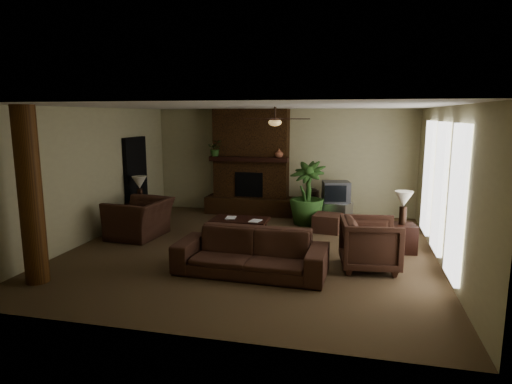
% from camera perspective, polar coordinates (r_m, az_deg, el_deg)
% --- Properties ---
extents(room_shell, '(7.00, 7.00, 7.00)m').
position_cam_1_polar(room_shell, '(8.39, -0.62, 1.55)').
color(room_shell, brown).
rests_on(room_shell, ground).
extents(fireplace, '(2.40, 0.70, 2.80)m').
position_cam_1_polar(fireplace, '(11.71, -0.67, 2.78)').
color(fireplace, '#432712').
rests_on(fireplace, ground).
extents(windows, '(0.08, 3.65, 2.35)m').
position_cam_1_polar(windows, '(8.49, 22.98, 0.50)').
color(windows, white).
rests_on(windows, ground).
extents(log_column, '(0.36, 0.36, 2.80)m').
position_cam_1_polar(log_column, '(7.61, -27.48, -0.49)').
color(log_column, '#583316').
rests_on(log_column, ground).
extents(doorway, '(0.10, 1.00, 2.10)m').
position_cam_1_polar(doorway, '(11.36, -15.48, 1.65)').
color(doorway, black).
rests_on(doorway, ground).
extents(ceiling_fan, '(1.35, 1.35, 0.37)m').
position_cam_1_polar(ceiling_fan, '(8.51, 2.50, 9.30)').
color(ceiling_fan, black).
rests_on(ceiling_fan, ceiling).
extents(sofa, '(2.56, 0.83, 0.99)m').
position_cam_1_polar(sofa, '(7.32, -0.71, -6.99)').
color(sofa, '#3E251A').
rests_on(sofa, ground).
extents(armchair_left, '(0.93, 1.33, 1.11)m').
position_cam_1_polar(armchair_left, '(9.82, -15.04, -2.55)').
color(armchair_left, '#3E251A').
rests_on(armchair_left, ground).
extents(armchair_right, '(1.01, 1.06, 0.98)m').
position_cam_1_polar(armchair_right, '(7.79, 14.78, -6.30)').
color(armchair_right, '#3E251A').
rests_on(armchair_right, ground).
extents(coffee_table, '(1.20, 0.70, 0.43)m').
position_cam_1_polar(coffee_table, '(9.43, -2.12, -3.86)').
color(coffee_table, black).
rests_on(coffee_table, ground).
extents(ottoman, '(0.69, 0.69, 0.40)m').
position_cam_1_polar(ottoman, '(10.13, 9.37, -4.01)').
color(ottoman, '#3E251A').
rests_on(ottoman, ground).
extents(tv_stand, '(0.97, 0.78, 0.50)m').
position_cam_1_polar(tv_stand, '(11.07, 10.10, -2.57)').
color(tv_stand, silver).
rests_on(tv_stand, ground).
extents(tv, '(0.74, 0.65, 0.52)m').
position_cam_1_polar(tv, '(10.96, 10.45, 0.02)').
color(tv, '#3D3D40').
rests_on(tv, tv_stand).
extents(floor_vase, '(0.34, 0.34, 0.77)m').
position_cam_1_polar(floor_vase, '(11.48, 7.41, -1.11)').
color(floor_vase, black).
rests_on(floor_vase, ground).
extents(floor_plant, '(1.31, 1.74, 0.86)m').
position_cam_1_polar(floor_plant, '(10.68, 6.68, -1.95)').
color(floor_plant, '#2C5120').
rests_on(floor_plant, ground).
extents(side_table_left, '(0.64, 0.64, 0.55)m').
position_cam_1_polar(side_table_left, '(10.86, -14.96, -2.87)').
color(side_table_left, black).
rests_on(side_table_left, ground).
extents(lamp_left, '(0.44, 0.44, 0.65)m').
position_cam_1_polar(lamp_left, '(10.78, -15.04, 0.97)').
color(lamp_left, black).
rests_on(lamp_left, side_table_left).
extents(side_table_right, '(0.56, 0.56, 0.55)m').
position_cam_1_polar(side_table_right, '(8.99, 18.59, -5.74)').
color(side_table_right, black).
rests_on(side_table_right, ground).
extents(lamp_right, '(0.37, 0.37, 0.65)m').
position_cam_1_polar(lamp_right, '(8.84, 18.81, -1.18)').
color(lamp_right, black).
rests_on(lamp_right, side_table_right).
extents(mantel_plant, '(0.48, 0.50, 0.33)m').
position_cam_1_polar(mantel_plant, '(11.64, -5.35, 5.51)').
color(mantel_plant, '#2C5120').
rests_on(mantel_plant, fireplace).
extents(mantel_vase, '(0.24, 0.25, 0.22)m').
position_cam_1_polar(mantel_vase, '(11.26, 3.05, 5.11)').
color(mantel_vase, '#96553C').
rests_on(mantel_vase, fireplace).
extents(book_a, '(0.22, 0.05, 0.29)m').
position_cam_1_polar(book_a, '(9.43, -3.99, -2.62)').
color(book_a, '#999999').
rests_on(book_a, coffee_table).
extents(book_b, '(0.21, 0.06, 0.29)m').
position_cam_1_polar(book_b, '(9.18, -0.69, -2.95)').
color(book_b, '#999999').
rests_on(book_b, coffee_table).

